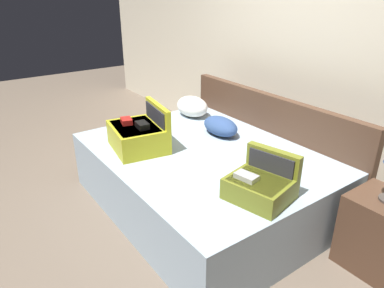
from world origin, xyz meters
name	(u,v)px	position (x,y,z in m)	size (l,w,h in m)	color
ground_plane	(165,220)	(0.00, 0.00, 0.00)	(12.00, 12.00, 0.00)	#6B5B4C
back_wall	(310,44)	(0.00, 1.65, 1.30)	(8.00, 0.10, 2.60)	beige
bed	(203,179)	(0.00, 0.40, 0.26)	(2.06, 1.53, 0.52)	#99ADBC
headboard	(269,139)	(0.00, 1.21, 0.44)	(2.10, 0.08, 0.88)	#4C3323
hard_case_large	(139,135)	(-0.38, 0.00, 0.65)	(0.55, 0.49, 0.37)	gold
hard_case_medium	(261,184)	(0.78, 0.28, 0.62)	(0.46, 0.43, 0.30)	olive
pillow_near_headboard	(192,106)	(-0.78, 0.85, 0.63)	(0.39, 0.28, 0.21)	white
pillow_center_head	(220,126)	(-0.21, 0.76, 0.61)	(0.40, 0.24, 0.16)	navy
nightstand	(381,234)	(1.31, 0.92, 0.27)	(0.44, 0.40, 0.53)	#4C3323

